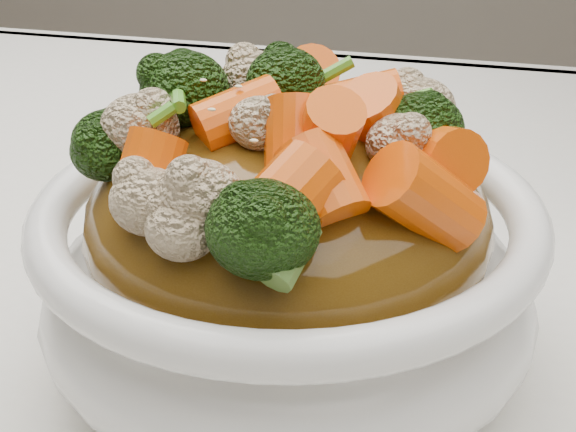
# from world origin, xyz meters

# --- Properties ---
(tablecloth) EXTENTS (1.20, 0.80, 0.04)m
(tablecloth) POSITION_xyz_m (0.00, 0.00, 0.73)
(tablecloth) COLOR white
(tablecloth) RESTS_ON dining_table
(bowl) EXTENTS (0.26, 0.26, 0.08)m
(bowl) POSITION_xyz_m (0.05, -0.06, 0.79)
(bowl) COLOR white
(bowl) RESTS_ON tablecloth
(sauce_base) EXTENTS (0.21, 0.21, 0.09)m
(sauce_base) POSITION_xyz_m (0.05, -0.06, 0.82)
(sauce_base) COLOR #55370E
(sauce_base) RESTS_ON bowl
(carrots) EXTENTS (0.21, 0.21, 0.05)m
(carrots) POSITION_xyz_m (0.05, -0.06, 0.88)
(carrots) COLOR #ED5607
(carrots) RESTS_ON sauce_base
(broccoli) EXTENTS (0.21, 0.21, 0.04)m
(broccoli) POSITION_xyz_m (0.05, -0.06, 0.88)
(broccoli) COLOR black
(broccoli) RESTS_ON sauce_base
(cauliflower) EXTENTS (0.21, 0.21, 0.04)m
(cauliflower) POSITION_xyz_m (0.05, -0.06, 0.88)
(cauliflower) COLOR beige
(cauliflower) RESTS_ON sauce_base
(scallions) EXTENTS (0.16, 0.16, 0.02)m
(scallions) POSITION_xyz_m (0.05, -0.06, 0.88)
(scallions) COLOR #449121
(scallions) RESTS_ON sauce_base
(sesame_seeds) EXTENTS (0.19, 0.19, 0.01)m
(sesame_seeds) POSITION_xyz_m (0.05, -0.06, 0.88)
(sesame_seeds) COLOR #F6E8AF
(sesame_seeds) RESTS_ON sauce_base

